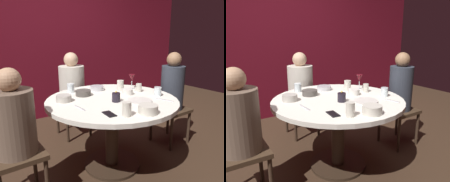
{
  "view_description": "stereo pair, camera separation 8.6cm",
  "coord_description": "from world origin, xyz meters",
  "views": [
    {
      "loc": [
        -1.24,
        -1.73,
        1.39
      ],
      "look_at": [
        0.0,
        0.0,
        0.84
      ],
      "focal_mm": 34.97,
      "sensor_mm": 36.0,
      "label": 1
    },
    {
      "loc": [
        -1.17,
        -1.78,
        1.39
      ],
      "look_at": [
        0.0,
        0.0,
        0.84
      ],
      "focal_mm": 34.97,
      "sensor_mm": 36.0,
      "label": 2
    }
  ],
  "objects": [
    {
      "name": "ground_plane",
      "position": [
        0.0,
        0.0,
        0.0
      ],
      "size": [
        8.0,
        8.0,
        0.0
      ],
      "primitive_type": "plane",
      "color": "#382619"
    },
    {
      "name": "back_wall",
      "position": [
        0.0,
        1.88,
        1.3
      ],
      "size": [
        6.0,
        0.1,
        2.6
      ],
      "primitive_type": "cube",
      "color": "maroon",
      "rests_on": "ground"
    },
    {
      "name": "dining_table",
      "position": [
        0.0,
        0.0,
        0.6
      ],
      "size": [
        1.33,
        1.33,
        0.76
      ],
      "color": "silver",
      "rests_on": "ground"
    },
    {
      "name": "seated_diner_left",
      "position": [
        -0.94,
        0.0,
        0.71
      ],
      "size": [
        0.4,
        0.4,
        1.16
      ],
      "rotation": [
        0.0,
        0.0,
        6.28
      ],
      "color": "#3F2D1E",
      "rests_on": "ground"
    },
    {
      "name": "seated_diner_back",
      "position": [
        0.0,
        0.94,
        0.72
      ],
      "size": [
        0.4,
        0.4,
        1.17
      ],
      "rotation": [
        0.0,
        0.0,
        4.71
      ],
      "color": "#3F2D1E",
      "rests_on": "ground"
    },
    {
      "name": "seated_diner_right",
      "position": [
        0.93,
        0.0,
        0.73
      ],
      "size": [
        0.4,
        0.4,
        1.19
      ],
      "rotation": [
        0.0,
        0.0,
        3.14
      ],
      "color": "#3F2D1E",
      "rests_on": "ground"
    },
    {
      "name": "candle_holder",
      "position": [
        -0.03,
        -0.11,
        0.8
      ],
      "size": [
        0.08,
        0.08,
        0.11
      ],
      "color": "black",
      "rests_on": "dining_table"
    },
    {
      "name": "wine_glass",
      "position": [
        0.43,
        0.2,
        0.89
      ],
      "size": [
        0.08,
        0.08,
        0.18
      ],
      "color": "silver",
      "rests_on": "dining_table"
    },
    {
      "name": "dinner_plate",
      "position": [
        0.16,
        -0.23,
        0.77
      ],
      "size": [
        0.25,
        0.25,
        0.01
      ],
      "primitive_type": "cylinder",
      "color": "silver",
      "rests_on": "dining_table"
    },
    {
      "name": "cell_phone",
      "position": [
        -0.28,
        -0.36,
        0.76
      ],
      "size": [
        0.08,
        0.15,
        0.01
      ],
      "primitive_type": "cube",
      "rotation": [
        0.0,
        0.0,
        6.18
      ],
      "color": "black",
      "rests_on": "dining_table"
    },
    {
      "name": "bowl_serving_large",
      "position": [
        0.06,
        0.39,
        0.78
      ],
      "size": [
        0.16,
        0.16,
        0.05
      ],
      "primitive_type": "cylinder",
      "color": "#B7B7BC",
      "rests_on": "dining_table"
    },
    {
      "name": "bowl_salad_center",
      "position": [
        -0.18,
        0.27,
        0.79
      ],
      "size": [
        0.16,
        0.16,
        0.06
      ],
      "primitive_type": "cylinder",
      "color": "#4C4742",
      "rests_on": "dining_table"
    },
    {
      "name": "bowl_small_white",
      "position": [
        -0.44,
        0.19,
        0.79
      ],
      "size": [
        0.15,
        0.15,
        0.06
      ],
      "primitive_type": "cylinder",
      "color": "#B2ADA3",
      "rests_on": "dining_table"
    },
    {
      "name": "bowl_sauce_side",
      "position": [
        0.22,
        0.03,
        0.79
      ],
      "size": [
        0.12,
        0.12,
        0.06
      ],
      "primitive_type": "cylinder",
      "color": "silver",
      "rests_on": "dining_table"
    },
    {
      "name": "bowl_rice_portion",
      "position": [
        -0.01,
        -0.52,
        0.79
      ],
      "size": [
        0.16,
        0.16,
        0.07
      ],
      "primitive_type": "cylinder",
      "color": "beige",
      "rests_on": "dining_table"
    },
    {
      "name": "cup_near_candle",
      "position": [
        -0.19,
        -0.47,
        0.82
      ],
      "size": [
        0.07,
        0.07,
        0.12
      ],
      "primitive_type": "cylinder",
      "color": "beige",
      "rests_on": "dining_table"
    },
    {
      "name": "cup_by_left_diner",
      "position": [
        0.28,
        0.22,
        0.82
      ],
      "size": [
        0.08,
        0.08,
        0.12
      ],
      "primitive_type": "cylinder",
      "color": "beige",
      "rests_on": "dining_table"
    },
    {
      "name": "cup_by_right_diner",
      "position": [
        -0.23,
        0.48,
        0.81
      ],
      "size": [
        0.08,
        0.08,
        0.1
      ],
      "primitive_type": "cylinder",
      "color": "silver",
      "rests_on": "dining_table"
    },
    {
      "name": "cup_center_front",
      "position": [
        0.45,
        -0.2,
        0.81
      ],
      "size": [
        0.08,
        0.08,
        0.1
      ],
      "primitive_type": "cylinder",
      "color": "silver",
      "rests_on": "dining_table"
    },
    {
      "name": "cup_far_edge",
      "position": [
        0.41,
        0.05,
        0.81
      ],
      "size": [
        0.06,
        0.06,
        0.09
      ],
      "primitive_type": "cylinder",
      "color": "beige",
      "rests_on": "dining_table"
    },
    {
      "name": "fork_near_plate",
      "position": [
        -0.41,
        -0.08,
        0.76
      ],
      "size": [
        0.03,
        0.18,
        0.01
      ],
      "primitive_type": "cube",
      "rotation": [
        0.0,
        0.0,
        0.05
      ],
      "color": "#B7B7BC",
      "rests_on": "dining_table"
    },
    {
      "name": "knife_near_plate",
      "position": [
        0.39,
        -0.35,
        0.76
      ],
      "size": [
        0.07,
        0.18,
        0.01
      ],
      "primitive_type": "cube",
      "rotation": [
        0.0,
        0.0,
        0.29
      ],
      "color": "#B7B7BC",
      "rests_on": "dining_table"
    }
  ]
}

